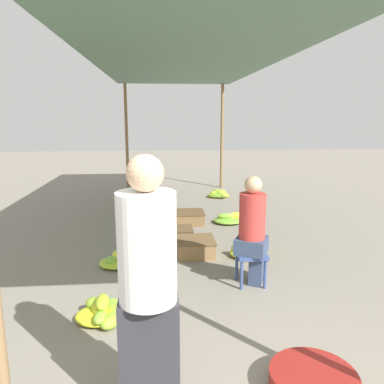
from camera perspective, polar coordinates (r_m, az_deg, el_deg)
name	(u,v)px	position (r m, az deg, el deg)	size (l,w,h in m)	color
canopy_post_back_left	(127,137)	(10.12, -9.92, 8.21)	(0.08, 0.08, 2.77)	olive
canopy_post_back_right	(222,137)	(10.22, 4.57, 8.37)	(0.08, 0.08, 2.77)	olive
canopy_tarp	(185,59)	(6.03, -1.06, 19.67)	(2.94, 8.63, 0.04)	#567A60
vendor_foreground	(148,286)	(2.42, -6.74, -14.09)	(0.38, 0.37, 1.72)	#2D2D33
stool	(251,259)	(4.47, 8.96, -10.01)	(0.34, 0.34, 0.38)	#384C84
vendor_seated	(253,229)	(4.36, 9.28, -5.64)	(0.46, 0.46, 1.28)	#384766
basin_black	(313,383)	(3.11, 17.98, -25.92)	(0.62, 0.62, 0.15)	maroon
banana_pile_left_0	(103,312)	(3.90, -13.39, -17.33)	(0.49, 0.65, 0.24)	#87BA34
banana_pile_left_1	(119,261)	(5.10, -11.04, -10.25)	(0.49, 0.47, 0.16)	#7DB636
banana_pile_left_2	(132,214)	(7.32, -9.15, -3.40)	(0.52, 0.56, 0.21)	#8ABB33
banana_pile_left_3	(151,200)	(8.52, -6.21, -1.25)	(0.48, 0.42, 0.21)	#B2CB2C
banana_pile_right_0	(248,251)	(5.36, 8.59, -8.85)	(0.55, 0.44, 0.20)	#B5CD2C
banana_pile_right_1	(229,219)	(6.98, 5.59, -4.09)	(0.56, 0.59, 0.18)	#AAC82E
banana_pile_right_2	(218,194)	(9.12, 4.04, -0.32)	(0.54, 0.58, 0.18)	#99C131
crate_near	(180,234)	(5.99, -1.88, -6.39)	(0.41, 0.41, 0.20)	brown
crate_mid	(196,247)	(5.37, 0.54, -8.33)	(0.54, 0.54, 0.23)	olive
crate_far	(190,217)	(6.87, -0.35, -3.90)	(0.52, 0.52, 0.23)	brown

